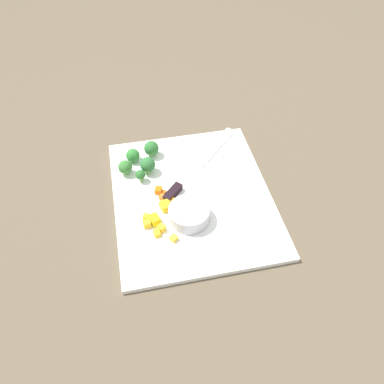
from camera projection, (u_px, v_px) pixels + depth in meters
name	position (u px, v px, depth m)	size (l,w,h in m)	color
ground_plane	(192.00, 198.00, 0.90)	(4.00, 4.00, 0.00)	brown
cutting_board	(192.00, 197.00, 0.90)	(0.43, 0.36, 0.01)	white
prep_bowl	(189.00, 214.00, 0.83)	(0.09, 0.09, 0.03)	#BAB8C3
chef_knife	(192.00, 173.00, 0.93)	(0.24, 0.24, 0.02)	silver
carrot_dice_0	(159.00, 191.00, 0.89)	(0.02, 0.02, 0.02)	orange
carrot_dice_1	(164.00, 193.00, 0.89)	(0.01, 0.01, 0.01)	orange
carrot_dice_2	(162.00, 197.00, 0.88)	(0.01, 0.01, 0.01)	orange
carrot_dice_3	(172.00, 200.00, 0.87)	(0.01, 0.01, 0.01)	orange
pepper_dice_0	(161.00, 228.00, 0.82)	(0.01, 0.01, 0.01)	yellow
pepper_dice_1	(174.00, 238.00, 0.80)	(0.01, 0.01, 0.01)	yellow
pepper_dice_2	(166.00, 206.00, 0.86)	(0.02, 0.02, 0.02)	yellow
pepper_dice_3	(157.00, 233.00, 0.81)	(0.02, 0.01, 0.01)	yellow
pepper_dice_4	(146.00, 217.00, 0.84)	(0.01, 0.01, 0.01)	yellow
pepper_dice_5	(155.00, 220.00, 0.83)	(0.02, 0.02, 0.02)	yellow
pepper_dice_6	(147.00, 224.00, 0.83)	(0.02, 0.01, 0.02)	yellow
broccoli_floret_0	(125.00, 167.00, 0.93)	(0.03, 0.03, 0.04)	#8BBB6C
broccoli_floret_1	(140.00, 175.00, 0.91)	(0.02, 0.02, 0.03)	#7FB158
broccoli_floret_2	(148.00, 165.00, 0.93)	(0.04, 0.04, 0.04)	#98C256
broccoli_floret_3	(133.00, 156.00, 0.96)	(0.03, 0.03, 0.04)	#87C369
broccoli_floret_4	(151.00, 148.00, 0.97)	(0.04, 0.04, 0.04)	#94B76B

